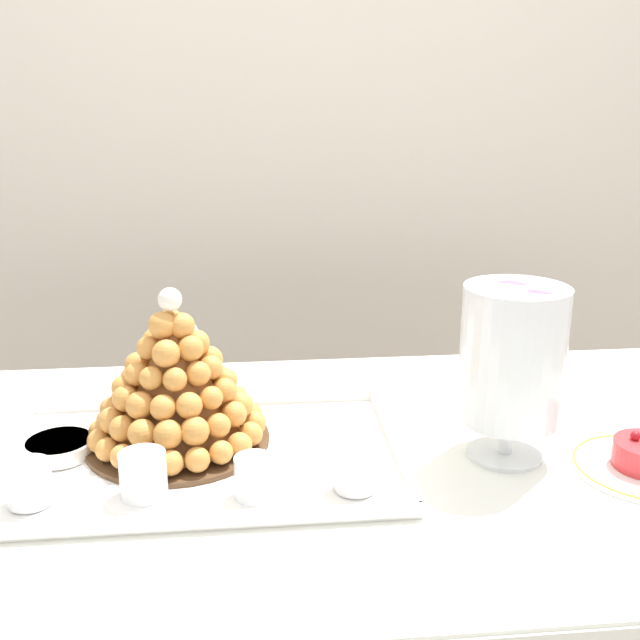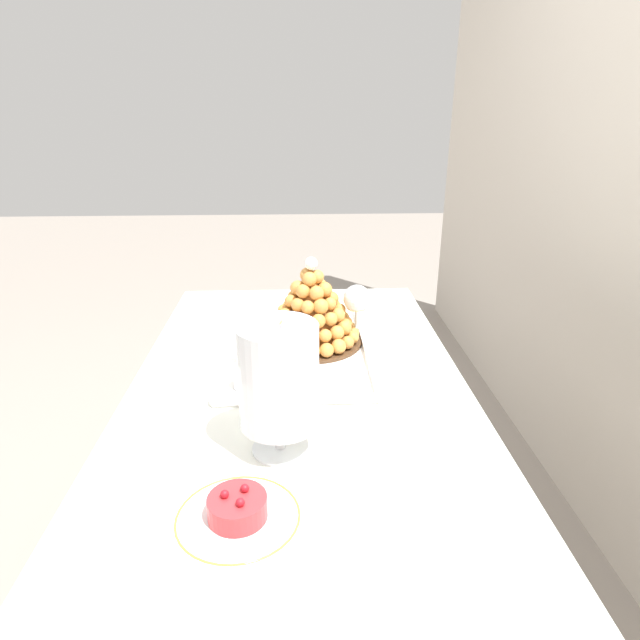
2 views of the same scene
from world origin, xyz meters
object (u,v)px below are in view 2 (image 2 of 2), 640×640
at_px(croquembouche, 311,311).
at_px(dessert_cup_mid_right, 246,378).
at_px(dessert_cup_left, 260,312).
at_px(fruit_tart_plate, 237,513).
at_px(wine_glass, 357,301).
at_px(creme_brulee_ramekin, 304,316).
at_px(macaron_goblet, 278,377).
at_px(dessert_cup_mid_left, 258,330).
at_px(dessert_cup_centre, 247,352).
at_px(serving_tray, 295,349).

bearing_deg(croquembouche, dessert_cup_mid_right, -32.98).
xyz_separation_m(dessert_cup_left, fruit_tart_plate, (0.83, 0.01, -0.02)).
bearing_deg(wine_glass, creme_brulee_ramekin, -139.89).
bearing_deg(macaron_goblet, fruit_tart_plate, -18.95).
bearing_deg(wine_glass, fruit_tart_plate, -21.11).
xyz_separation_m(croquembouche, dessert_cup_mid_left, (-0.03, -0.15, -0.06)).
relative_size(croquembouche, dessert_cup_mid_right, 4.93).
bearing_deg(dessert_cup_centre, dessert_cup_left, 177.14).
bearing_deg(macaron_goblet, dessert_cup_left, -173.25).
xyz_separation_m(dessert_cup_left, macaron_goblet, (0.65, 0.08, 0.12)).
bearing_deg(dessert_cup_mid_left, dessert_cup_mid_right, -2.38).
xyz_separation_m(macaron_goblet, fruit_tart_plate, (0.18, -0.06, -0.14)).
bearing_deg(dessert_cup_mid_right, wine_glass, 131.70).
bearing_deg(wine_glass, dessert_cup_centre, -67.95).
distance_m(serving_tray, macaron_goblet, 0.47).
height_order(fruit_tart_plate, wine_glass, wine_glass).
relative_size(dessert_cup_left, macaron_goblet, 0.21).
relative_size(dessert_cup_mid_left, fruit_tart_plate, 0.30).
xyz_separation_m(dessert_cup_centre, creme_brulee_ramekin, (-0.28, 0.15, -0.01)).
height_order(dessert_cup_left, dessert_cup_centre, same).
relative_size(dessert_cup_left, wine_glass, 0.34).
bearing_deg(dessert_cup_mid_right, croquembouche, 147.02).
relative_size(dessert_cup_mid_left, dessert_cup_centre, 1.10).
xyz_separation_m(serving_tray, dessert_cup_left, (-0.21, -0.11, 0.03)).
height_order(dessert_cup_mid_right, wine_glass, wine_glass).
bearing_deg(serving_tray, dessert_cup_mid_right, -28.58).
distance_m(dessert_cup_mid_right, creme_brulee_ramekin, 0.43).
distance_m(dessert_cup_centre, wine_glass, 0.32).
distance_m(dessert_cup_mid_left, creme_brulee_ramekin, 0.19).
xyz_separation_m(dessert_cup_left, creme_brulee_ramekin, (0.01, 0.13, -0.01)).
distance_m(croquembouche, dessert_cup_mid_left, 0.16).
distance_m(dessert_cup_mid_left, fruit_tart_plate, 0.69).
distance_m(dessert_cup_left, dessert_cup_mid_left, 0.14).
xyz_separation_m(dessert_cup_left, dessert_cup_mid_right, (0.42, -0.01, -0.00)).
relative_size(croquembouche, creme_brulee_ramekin, 2.62).
distance_m(dessert_cup_centre, dessert_cup_mid_right, 0.13).
height_order(croquembouche, dessert_cup_left, croquembouche).
distance_m(serving_tray, dessert_cup_mid_left, 0.13).
height_order(serving_tray, dessert_cup_mid_left, dessert_cup_mid_left).
bearing_deg(dessert_cup_left, croquembouche, 40.74).
xyz_separation_m(croquembouche, dessert_cup_mid_right, (0.24, -0.16, -0.07)).
distance_m(serving_tray, croquembouche, 0.11).
relative_size(serving_tray, macaron_goblet, 2.13).
height_order(dessert_cup_centre, dessert_cup_mid_right, dessert_cup_centre).
height_order(dessert_cup_left, fruit_tart_plate, dessert_cup_left).
xyz_separation_m(croquembouche, macaron_goblet, (0.48, -0.07, 0.06)).
height_order(dessert_cup_mid_right, macaron_goblet, macaron_goblet).
distance_m(creme_brulee_ramekin, wine_glass, 0.24).
bearing_deg(dessert_cup_centre, dessert_cup_mid_left, 172.72).
height_order(dessert_cup_left, macaron_goblet, macaron_goblet).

